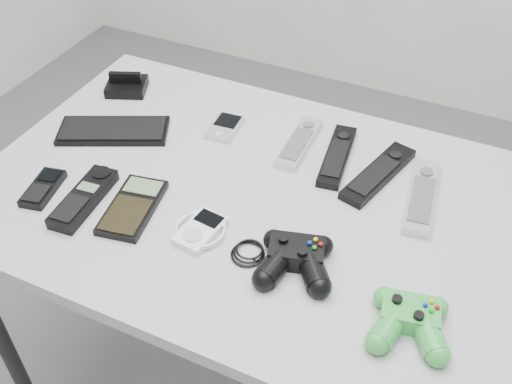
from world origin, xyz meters
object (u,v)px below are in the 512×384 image
at_px(controller_green, 410,319).
at_px(pda, 225,127).
at_px(pda_keyboard, 113,130).
at_px(calculator, 133,207).
at_px(remote_silver_b, 422,196).
at_px(cordless_handset, 84,198).
at_px(mobile_phone, 43,188).
at_px(mp3_player, 200,230).
at_px(remote_black_a, 337,155).
at_px(desk, 259,221).
at_px(controller_black, 295,257).
at_px(remote_silver_a, 300,142).
at_px(remote_black_b, 378,173).

bearing_deg(controller_green, pda, 134.24).
relative_size(pda_keyboard, calculator, 1.45).
relative_size(remote_silver_b, calculator, 1.30).
bearing_deg(remote_silver_b, cordless_handset, -161.08).
relative_size(mobile_phone, controller_green, 0.80).
distance_m(pda_keyboard, mobile_phone, 0.23).
distance_m(pda, mp3_player, 0.33).
bearing_deg(controller_green, remote_black_a, 113.17).
bearing_deg(pda, remote_black_a, -3.20).
distance_m(desk, calculator, 0.26).
height_order(remote_black_a, remote_silver_b, remote_silver_b).
xyz_separation_m(mobile_phone, controller_black, (0.54, 0.03, 0.01)).
bearing_deg(pda, remote_silver_b, -10.06).
xyz_separation_m(pda, remote_silver_a, (0.18, 0.02, 0.00)).
distance_m(remote_black_b, mp3_player, 0.39).
height_order(pda, controller_black, controller_black).
bearing_deg(remote_silver_b, controller_black, -128.14).
distance_m(remote_silver_b, calculator, 0.57).
distance_m(cordless_handset, calculator, 0.10).
distance_m(pda, remote_black_b, 0.37).
relative_size(pda, cordless_handset, 0.55).
height_order(remote_black_a, calculator, remote_black_a).
distance_m(remote_silver_a, remote_black_b, 0.19).
relative_size(remote_silver_a, cordless_handset, 1.07).
xyz_separation_m(pda_keyboard, remote_silver_b, (0.69, 0.07, 0.00)).
bearing_deg(desk, mobile_phone, -157.14).
height_order(remote_black_b, mobile_phone, remote_black_b).
distance_m(remote_black_b, mobile_phone, 0.69).
bearing_deg(calculator, remote_silver_b, 17.88).
xyz_separation_m(remote_silver_a, remote_black_b, (0.19, -0.03, 0.00)).
bearing_deg(mobile_phone, mp3_player, -6.55).
bearing_deg(mp3_player, pda_keyboard, 156.45).
bearing_deg(mp3_player, controller_green, 0.61).
distance_m(remote_black_b, controller_green, 0.38).
distance_m(remote_silver_b, mp3_player, 0.44).
xyz_separation_m(remote_black_a, controller_green, (0.25, -0.36, 0.01)).
bearing_deg(mp3_player, remote_silver_b, 44.01).
distance_m(cordless_handset, controller_green, 0.65).
xyz_separation_m(remote_silver_a, mobile_phone, (-0.41, -0.36, -0.00)).
bearing_deg(mobile_phone, desk, 11.24).
xyz_separation_m(remote_silver_a, calculator, (-0.22, -0.33, -0.00)).
height_order(remote_silver_b, controller_black, controller_black).
distance_m(remote_black_a, cordless_handset, 0.53).
height_order(remote_silver_a, mobile_phone, remote_silver_a).
height_order(remote_black_b, calculator, remote_black_b).
xyz_separation_m(remote_black_b, mobile_phone, (-0.60, -0.33, -0.00)).
bearing_deg(mp3_player, cordless_handset, -167.68).
height_order(pda, remote_silver_a, remote_silver_a).
bearing_deg(mobile_phone, remote_black_a, 23.17).
distance_m(remote_black_b, calculator, 0.50).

